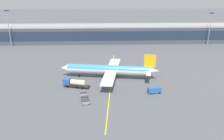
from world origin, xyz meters
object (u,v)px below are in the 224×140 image
crew_van (155,90)px  fuel_tanker (75,83)px  baggage_cart_2 (84,94)px  baggage_cart_1 (85,98)px  baggage_cart_0 (86,102)px  main_airliner (109,70)px

crew_van → fuel_tanker: bearing=167.6°
fuel_tanker → baggage_cart_2: 9.68m
crew_van → baggage_cart_2: bearing=-176.0°
baggage_cart_2 → baggage_cart_1: bearing=-79.2°
crew_van → baggage_cart_0: crew_van is taller
baggage_cart_0 → baggage_cart_2: 6.40m
fuel_tanker → baggage_cart_0: size_ratio=3.83×
crew_van → baggage_cart_0: (-25.55, -8.14, -0.53)m
baggage_cart_0 → baggage_cart_2: (-1.20, 6.29, 0.00)m
baggage_cart_0 → baggage_cart_1: same height
baggage_cart_0 → baggage_cart_2: same height
fuel_tanker → crew_van: 31.72m
crew_van → baggage_cart_1: size_ratio=1.82×
crew_van → baggage_cart_2: crew_van is taller
baggage_cart_1 → baggage_cart_2: size_ratio=1.00×
baggage_cart_1 → baggage_cart_2: same height
crew_van → baggage_cart_2: size_ratio=1.82×
main_airliner → baggage_cart_0: 25.89m
fuel_tanker → main_airliner: bearing=33.6°
main_airliner → baggage_cart_2: main_airliner is taller
fuel_tanker → crew_van: fuel_tanker is taller
fuel_tanker → baggage_cart_1: size_ratio=3.83×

